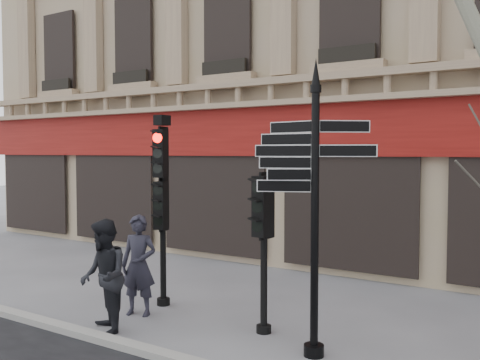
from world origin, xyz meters
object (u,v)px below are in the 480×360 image
Objects in this scene: fingerpost at (315,158)px; traffic_signal_main at (163,186)px; pedestrian_a at (139,265)px; pedestrian_b at (103,277)px; traffic_signal_secondary at (264,224)px.

fingerpost is 3.80m from traffic_signal_main.
pedestrian_b reaches higher than pedestrian_a.
pedestrian_a is 0.98× the size of pedestrian_b.
traffic_signal_main is 2.31m from pedestrian_b.
fingerpost is 2.30× the size of pedestrian_b.
traffic_signal_secondary is at bearing 143.35° from fingerpost.
traffic_signal_secondary reaches higher than pedestrian_b.
pedestrian_a is 1.09m from pedestrian_b.
fingerpost reaches higher than traffic_signal_main.
fingerpost is 4.08m from pedestrian_b.
pedestrian_b is (0.22, -1.07, 0.02)m from pedestrian_a.
pedestrian_b is (0.26, -1.80, -1.42)m from traffic_signal_main.
pedestrian_a is (-3.62, 0.06, -2.03)m from fingerpost.
pedestrian_b is at bearing -99.38° from traffic_signal_main.
fingerpost reaches higher than traffic_signal_secondary.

